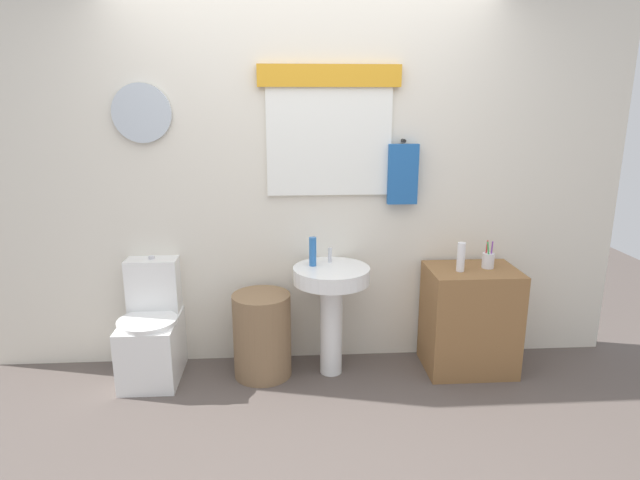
# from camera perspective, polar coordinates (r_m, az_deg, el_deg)

# --- Properties ---
(ground_plane) EXTENTS (8.00, 8.00, 0.00)m
(ground_plane) POSITION_cam_1_polar(r_m,az_deg,el_deg) (3.06, -0.55, -21.55)
(ground_plane) COLOR #564C47
(back_wall) EXTENTS (4.40, 0.18, 2.60)m
(back_wall) POSITION_cam_1_polar(r_m,az_deg,el_deg) (3.65, -1.60, 6.77)
(back_wall) COLOR silver
(back_wall) RESTS_ON ground_plane
(toilet) EXTENTS (0.38, 0.51, 0.80)m
(toilet) POSITION_cam_1_polar(r_m,az_deg,el_deg) (3.78, -17.47, -9.49)
(toilet) COLOR white
(toilet) RESTS_ON ground_plane
(laundry_hamper) EXTENTS (0.39, 0.39, 0.57)m
(laundry_hamper) POSITION_cam_1_polar(r_m,az_deg,el_deg) (3.65, -6.20, -10.05)
(laundry_hamper) COLOR #846647
(laundry_hamper) RESTS_ON ground_plane
(pedestal_sink) EXTENTS (0.51, 0.51, 0.75)m
(pedestal_sink) POSITION_cam_1_polar(r_m,az_deg,el_deg) (3.56, 1.22, -5.83)
(pedestal_sink) COLOR white
(pedestal_sink) RESTS_ON ground_plane
(faucet) EXTENTS (0.03, 0.03, 0.10)m
(faucet) POSITION_cam_1_polar(r_m,az_deg,el_deg) (3.59, 1.08, -1.62)
(faucet) COLOR silver
(faucet) RESTS_ON pedestal_sink
(wooden_cabinet) EXTENTS (0.59, 0.44, 0.72)m
(wooden_cabinet) POSITION_cam_1_polar(r_m,az_deg,el_deg) (3.83, 15.67, -8.15)
(wooden_cabinet) COLOR olive
(wooden_cabinet) RESTS_ON ground_plane
(soap_bottle) EXTENTS (0.05, 0.05, 0.19)m
(soap_bottle) POSITION_cam_1_polar(r_m,az_deg,el_deg) (3.51, -0.78, -1.25)
(soap_bottle) COLOR #2D6BB7
(soap_bottle) RESTS_ON pedestal_sink
(lotion_bottle) EXTENTS (0.05, 0.05, 0.19)m
(lotion_bottle) POSITION_cam_1_polar(r_m,az_deg,el_deg) (3.61, 14.82, -1.77)
(lotion_bottle) COLOR white
(lotion_bottle) RESTS_ON wooden_cabinet
(toothbrush_cup) EXTENTS (0.08, 0.08, 0.19)m
(toothbrush_cup) POSITION_cam_1_polar(r_m,az_deg,el_deg) (3.74, 17.50, -2.06)
(toothbrush_cup) COLOR silver
(toothbrush_cup) RESTS_ON wooden_cabinet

